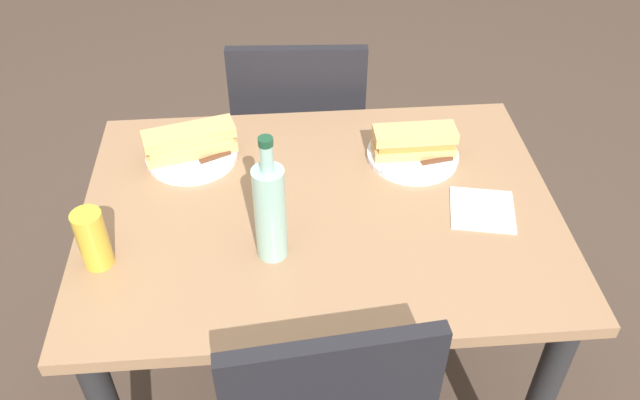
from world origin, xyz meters
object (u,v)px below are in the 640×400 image
object	(u,v)px
water_bottle	(270,211)
beer_glass	(93,239)
plate_near	(192,155)
baguette_sandwich_near	(190,141)
baguette_sandwich_far	(414,141)
chair_near	(299,139)
plate_far	(413,155)
knife_near	(200,162)
dining_table	(320,245)
knife_far	(422,163)

from	to	relation	value
water_bottle	beer_glass	bearing A→B (deg)	-0.02
plate_near	baguette_sandwich_near	bearing A→B (deg)	-90.00
plate_near	baguette_sandwich_far	size ratio (longest dim) A/B	1.12
chair_near	plate_far	size ratio (longest dim) A/B	3.89
chair_near	water_bottle	distance (m)	0.80
baguette_sandwich_far	water_bottle	xyz separation A→B (m)	(0.35, 0.30, 0.07)
chair_near	beer_glass	xyz separation A→B (m)	(0.44, 0.71, 0.29)
knife_near	plate_near	bearing A→B (deg)	-61.86
chair_near	baguette_sandwich_near	size ratio (longest dim) A/B	3.80
knife_near	beer_glass	size ratio (longest dim) A/B	1.27
plate_far	beer_glass	xyz separation A→B (m)	(0.70, 0.30, 0.06)
knife_near	water_bottle	world-z (taller)	water_bottle
knife_near	water_bottle	bearing A→B (deg)	119.07
dining_table	plate_far	world-z (taller)	plate_far
baguette_sandwich_near	beer_glass	distance (m)	0.38
dining_table	water_bottle	xyz separation A→B (m)	(0.11, 0.13, 0.24)
water_bottle	beer_glass	distance (m)	0.36
dining_table	knife_near	size ratio (longest dim) A/B	6.31
baguette_sandwich_far	knife_far	xyz separation A→B (m)	(-0.01, 0.05, -0.03)
plate_near	water_bottle	xyz separation A→B (m)	(-0.19, 0.34, 0.11)
dining_table	plate_near	xyz separation A→B (m)	(0.30, -0.21, 0.13)
plate_far	baguette_sandwich_far	bearing A→B (deg)	0.00
dining_table	baguette_sandwich_near	xyz separation A→B (m)	(0.30, -0.21, 0.17)
plate_near	baguette_sandwich_far	xyz separation A→B (m)	(-0.54, 0.04, 0.04)
dining_table	plate_far	distance (m)	0.32
baguette_sandwich_near	water_bottle	world-z (taller)	water_bottle
dining_table	chair_near	distance (m)	0.59
dining_table	chair_near	xyz separation A→B (m)	(0.02, -0.58, -0.11)
knife_far	plate_far	bearing A→B (deg)	-76.02
plate_near	chair_near	bearing A→B (deg)	-126.74
knife_near	knife_far	distance (m)	0.53
plate_near	water_bottle	bearing A→B (deg)	118.95
plate_far	beer_glass	bearing A→B (deg)	22.85
beer_glass	plate_far	bearing A→B (deg)	-157.15
plate_near	knife_far	size ratio (longest dim) A/B	1.24
baguette_sandwich_near	baguette_sandwich_far	bearing A→B (deg)	175.41
baguette_sandwich_far	plate_far	bearing A→B (deg)	180.00
chair_near	plate_near	size ratio (longest dim) A/B	3.89
chair_near	plate_far	bearing A→B (deg)	121.85
chair_near	knife_far	bearing A→B (deg)	120.22
knife_far	beer_glass	xyz separation A→B (m)	(0.71, 0.25, 0.05)
plate_near	knife_near	xyz separation A→B (m)	(-0.02, 0.04, 0.01)
plate_near	plate_far	distance (m)	0.54
chair_near	knife_near	bearing A→B (deg)	58.52
plate_near	knife_far	bearing A→B (deg)	170.56
dining_table	beer_glass	size ratio (longest dim) A/B	8.00
dining_table	plate_far	size ratio (longest dim) A/B	4.76
knife_near	knife_far	size ratio (longest dim) A/B	0.94
dining_table	chair_near	bearing A→B (deg)	-88.16
chair_near	knife_near	size ratio (longest dim) A/B	5.15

